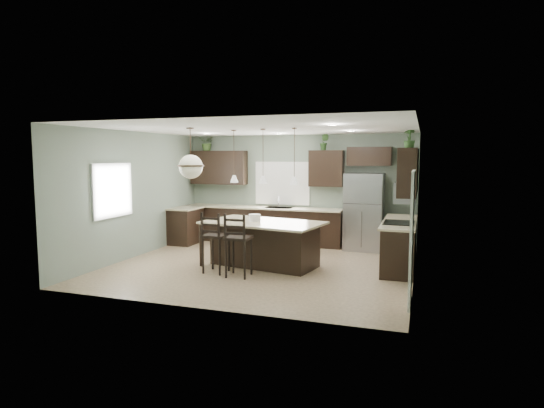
{
  "coord_description": "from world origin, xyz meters",
  "views": [
    {
      "loc": [
        3.13,
        -8.61,
        2.24
      ],
      "look_at": [
        0.1,
        0.4,
        1.25
      ],
      "focal_mm": 30.0,
      "sensor_mm": 36.0,
      "label": 1
    }
  ],
  "objects_px": {
    "serving_dish": "(255,218)",
    "bar_stool_center": "(239,245)",
    "refrigerator": "(364,212)",
    "kitchen_island": "(263,244)",
    "plant_back_left": "(207,142)",
    "bar_stool_left": "(216,242)"
  },
  "relations": [
    {
      "from": "refrigerator",
      "to": "kitchen_island",
      "type": "xyz_separation_m",
      "value": [
        -1.73,
        -2.36,
        -0.46
      ]
    },
    {
      "from": "kitchen_island",
      "to": "serving_dish",
      "type": "relative_size",
      "value": 9.88
    },
    {
      "from": "serving_dish",
      "to": "bar_stool_center",
      "type": "relative_size",
      "value": 0.2
    },
    {
      "from": "bar_stool_center",
      "to": "plant_back_left",
      "type": "distance_m",
      "value": 4.64
    },
    {
      "from": "refrigerator",
      "to": "bar_stool_center",
      "type": "distance_m",
      "value": 3.79
    },
    {
      "from": "kitchen_island",
      "to": "serving_dish",
      "type": "xyz_separation_m",
      "value": [
        -0.2,
        0.04,
        0.53
      ]
    },
    {
      "from": "kitchen_island",
      "to": "bar_stool_left",
      "type": "bearing_deg",
      "value": -121.5
    },
    {
      "from": "refrigerator",
      "to": "serving_dish",
      "type": "relative_size",
      "value": 7.71
    },
    {
      "from": "refrigerator",
      "to": "serving_dish",
      "type": "xyz_separation_m",
      "value": [
        -1.93,
        -2.32,
        0.07
      ]
    },
    {
      "from": "bar_stool_center",
      "to": "kitchen_island",
      "type": "bearing_deg",
      "value": 78.03
    },
    {
      "from": "serving_dish",
      "to": "plant_back_left",
      "type": "relative_size",
      "value": 0.52
    },
    {
      "from": "refrigerator",
      "to": "bar_stool_center",
      "type": "bearing_deg",
      "value": -120.06
    },
    {
      "from": "bar_stool_center",
      "to": "bar_stool_left",
      "type": "bearing_deg",
      "value": 163.76
    },
    {
      "from": "serving_dish",
      "to": "bar_stool_left",
      "type": "height_order",
      "value": "bar_stool_left"
    },
    {
      "from": "kitchen_island",
      "to": "bar_stool_left",
      "type": "xyz_separation_m",
      "value": [
        -0.7,
        -0.77,
        0.13
      ]
    },
    {
      "from": "kitchen_island",
      "to": "plant_back_left",
      "type": "relative_size",
      "value": 5.16
    },
    {
      "from": "bar_stool_left",
      "to": "refrigerator",
      "type": "bearing_deg",
      "value": 56.24
    },
    {
      "from": "kitchen_island",
      "to": "plant_back_left",
      "type": "xyz_separation_m",
      "value": [
        -2.51,
        2.54,
        2.17
      ]
    },
    {
      "from": "kitchen_island",
      "to": "bar_stool_left",
      "type": "height_order",
      "value": "bar_stool_left"
    },
    {
      "from": "refrigerator",
      "to": "serving_dish",
      "type": "bearing_deg",
      "value": -129.7
    },
    {
      "from": "kitchen_island",
      "to": "bar_stool_center",
      "type": "bearing_deg",
      "value": -89.53
    },
    {
      "from": "refrigerator",
      "to": "plant_back_left",
      "type": "height_order",
      "value": "plant_back_left"
    }
  ]
}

